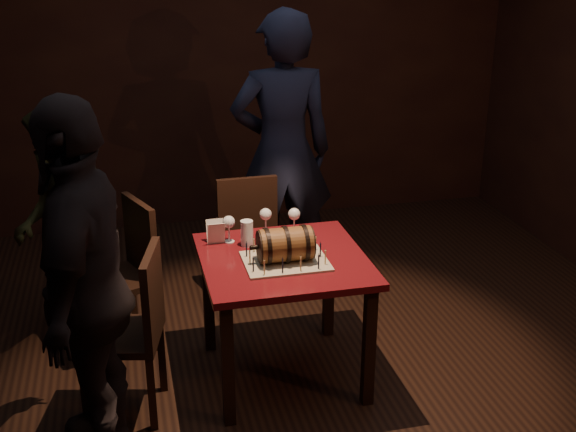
{
  "coord_description": "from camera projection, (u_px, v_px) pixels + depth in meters",
  "views": [
    {
      "loc": [
        -0.88,
        -3.57,
        2.4
      ],
      "look_at": [
        -0.02,
        0.05,
        0.95
      ],
      "focal_mm": 45.0,
      "sensor_mm": 36.0,
      "label": 1
    }
  ],
  "objects": [
    {
      "name": "chair_left_rear",
      "position": [
        127.0,
        267.0,
        4.37
      ],
      "size": [
        0.52,
        0.52,
        0.93
      ],
      "color": "black",
      "rests_on": "ground"
    },
    {
      "name": "person_back",
      "position": [
        282.0,
        153.0,
        5.03
      ],
      "size": [
        0.74,
        0.5,
        1.97
      ],
      "primitive_type": "imported",
      "rotation": [
        0.0,
        0.0,
        3.1
      ],
      "color": "black",
      "rests_on": "ground"
    },
    {
      "name": "menu_card",
      "position": [
        216.0,
        232.0,
        4.12
      ],
      "size": [
        0.1,
        0.05,
        0.13
      ],
      "primitive_type": null,
      "color": "white",
      "rests_on": "pub_table"
    },
    {
      "name": "cake_board",
      "position": [
        285.0,
        261.0,
        3.9
      ],
      "size": [
        0.45,
        0.35,
        0.01
      ],
      "primitive_type": "cube",
      "color": "#ABA28A",
      "rests_on": "pub_table"
    },
    {
      "name": "pub_table",
      "position": [
        283.0,
        275.0,
        4.0
      ],
      "size": [
        0.9,
        0.9,
        0.75
      ],
      "color": "#4A0C12",
      "rests_on": "ground"
    },
    {
      "name": "wine_glass_left",
      "position": [
        229.0,
        223.0,
        4.11
      ],
      "size": [
        0.07,
        0.07,
        0.16
      ],
      "color": "silver",
      "rests_on": "pub_table"
    },
    {
      "name": "room_shell",
      "position": [
        294.0,
        139.0,
        3.79
      ],
      "size": [
        5.04,
        5.04,
        2.8
      ],
      "color": "black",
      "rests_on": "ground"
    },
    {
      "name": "pint_of_ale",
      "position": [
        247.0,
        234.0,
        4.09
      ],
      "size": [
        0.07,
        0.07,
        0.15
      ],
      "color": "silver",
      "rests_on": "pub_table"
    },
    {
      "name": "barrel_cake",
      "position": [
        285.0,
        245.0,
        3.86
      ],
      "size": [
        0.35,
        0.2,
        0.2
      ],
      "color": "brown",
      "rests_on": "cake_board"
    },
    {
      "name": "wine_glass_right",
      "position": [
        294.0,
        215.0,
        4.23
      ],
      "size": [
        0.07,
        0.07,
        0.16
      ],
      "color": "silver",
      "rests_on": "pub_table"
    },
    {
      "name": "chair_back",
      "position": [
        245.0,
        230.0,
        4.92
      ],
      "size": [
        0.41,
        0.41,
        0.93
      ],
      "color": "black",
      "rests_on": "ground"
    },
    {
      "name": "chair_left_front",
      "position": [
        136.0,
        324.0,
        3.73
      ],
      "size": [
        0.48,
        0.48,
        0.93
      ],
      "color": "black",
      "rests_on": "ground"
    },
    {
      "name": "birthday_candles",
      "position": [
        285.0,
        253.0,
        3.88
      ],
      "size": [
        0.4,
        0.3,
        0.09
      ],
      "color": "#E1C786",
      "rests_on": "cake_board"
    },
    {
      "name": "wine_glass_mid",
      "position": [
        266.0,
        215.0,
        4.23
      ],
      "size": [
        0.07,
        0.07,
        0.16
      ],
      "color": "silver",
      "rests_on": "pub_table"
    },
    {
      "name": "person_left_rear",
      "position": [
        62.0,
        228.0,
        4.36
      ],
      "size": [
        0.65,
        0.79,
        1.5
      ],
      "primitive_type": "imported",
      "rotation": [
        0.0,
        0.0,
        -1.45
      ],
      "color": "#33361B",
      "rests_on": "ground"
    },
    {
      "name": "person_left_front",
      "position": [
        86.0,
        289.0,
        3.27
      ],
      "size": [
        0.65,
        1.13,
        1.8
      ],
      "primitive_type": "imported",
      "rotation": [
        0.0,
        0.0,
        -1.78
      ],
      "color": "black",
      "rests_on": "ground"
    }
  ]
}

